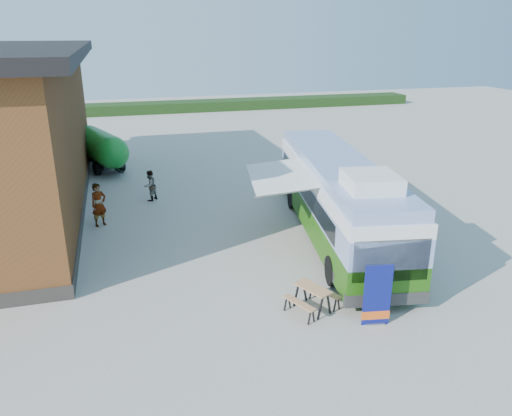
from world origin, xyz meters
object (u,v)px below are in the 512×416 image
object	(u,v)px
slurry_tanker	(100,147)
picnic_table	(313,293)
bus	(337,195)
banner	(377,301)
person_b	(150,186)
person_a	(99,205)

from	to	relation	value
slurry_tanker	picnic_table	bearing A→B (deg)	-90.88
picnic_table	slurry_tanker	size ratio (longest dim) A/B	0.29
bus	banner	xyz separation A→B (m)	(-1.61, -6.40, -1.03)
picnic_table	bus	bearing A→B (deg)	34.48
person_b	banner	bearing A→B (deg)	67.86
bus	picnic_table	xyz separation A→B (m)	(-3.10, -5.14, -1.24)
banner	person_a	xyz separation A→B (m)	(-7.84, 10.38, 0.18)
banner	person_b	bearing A→B (deg)	121.89
bus	slurry_tanker	xyz separation A→B (m)	(-9.45, 13.88, -0.45)
picnic_table	person_a	distance (m)	11.13
person_a	slurry_tanker	size ratio (longest dim) A/B	0.31
person_b	picnic_table	bearing A→B (deg)	63.79
bus	banner	world-z (taller)	bus
banner	picnic_table	size ratio (longest dim) A/B	1.10
bus	slurry_tanker	distance (m)	16.80
person_a	person_b	distance (m)	3.77
person_a	person_b	bearing A→B (deg)	19.89
person_a	person_b	world-z (taller)	person_a
person_a	slurry_tanker	xyz separation A→B (m)	(0.00, 9.90, 0.40)
bus	picnic_table	size ratio (longest dim) A/B	7.20
person_b	slurry_tanker	world-z (taller)	slurry_tanker
banner	picnic_table	bearing A→B (deg)	149.45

